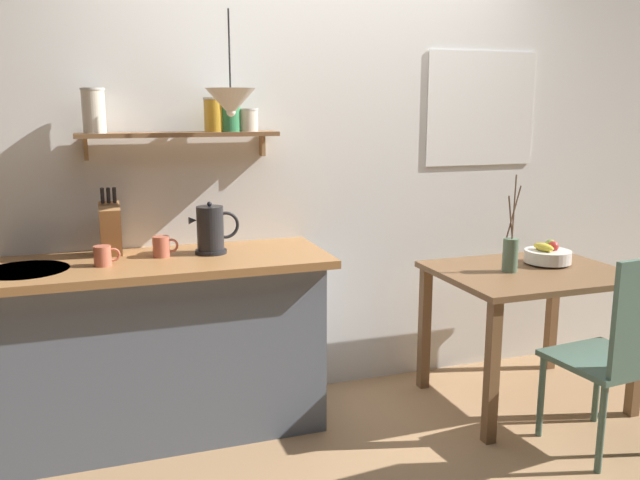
# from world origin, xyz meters

# --- Properties ---
(ground_plane) EXTENTS (14.00, 14.00, 0.00)m
(ground_plane) POSITION_xyz_m (0.00, 0.00, 0.00)
(ground_plane) COLOR #A87F56
(back_wall) EXTENTS (6.80, 0.11, 2.70)m
(back_wall) POSITION_xyz_m (0.20, 0.65, 1.35)
(back_wall) COLOR white
(back_wall) RESTS_ON ground_plane
(kitchen_counter) EXTENTS (1.83, 0.63, 0.90)m
(kitchen_counter) POSITION_xyz_m (-1.00, 0.32, 0.46)
(kitchen_counter) COLOR slate
(kitchen_counter) RESTS_ON ground_plane
(wall_shelf) EXTENTS (0.98, 0.20, 0.34)m
(wall_shelf) POSITION_xyz_m (-0.73, 0.49, 1.54)
(wall_shelf) COLOR brown
(dining_table) EXTENTS (0.98, 0.78, 0.75)m
(dining_table) POSITION_xyz_m (1.03, 0.04, 0.63)
(dining_table) COLOR brown
(dining_table) RESTS_ON ground_plane
(dining_chair_near) EXTENTS (0.48, 0.47, 0.97)m
(dining_chair_near) POSITION_xyz_m (1.07, -0.58, 0.53)
(dining_chair_near) COLOR #4C6B5B
(dining_chair_near) RESTS_ON ground_plane
(fruit_bowl) EXTENTS (0.25, 0.25, 0.14)m
(fruit_bowl) POSITION_xyz_m (1.20, 0.12, 0.80)
(fruit_bowl) COLOR silver
(fruit_bowl) RESTS_ON dining_table
(twig_vase) EXTENTS (0.09, 0.08, 0.52)m
(twig_vase) POSITION_xyz_m (0.90, 0.05, 0.85)
(twig_vase) COLOR #567056
(twig_vase) RESTS_ON dining_table
(electric_kettle) EXTENTS (0.25, 0.16, 0.26)m
(electric_kettle) POSITION_xyz_m (-0.63, 0.35, 1.02)
(electric_kettle) COLOR black
(electric_kettle) RESTS_ON kitchen_counter
(knife_block) EXTENTS (0.10, 0.18, 0.34)m
(knife_block) POSITION_xyz_m (-1.10, 0.45, 1.04)
(knife_block) COLOR #9E6B3D
(knife_block) RESTS_ON kitchen_counter
(coffee_mug_by_sink) EXTENTS (0.12, 0.08, 0.09)m
(coffee_mug_by_sink) POSITION_xyz_m (-1.14, 0.25, 0.95)
(coffee_mug_by_sink) COLOR #C6664C
(coffee_mug_by_sink) RESTS_ON kitchen_counter
(coffee_mug_spare) EXTENTS (0.12, 0.08, 0.10)m
(coffee_mug_spare) POSITION_xyz_m (-0.87, 0.35, 0.95)
(coffee_mug_spare) COLOR #C6664C
(coffee_mug_spare) RESTS_ON kitchen_counter
(pendant_lamp) EXTENTS (0.24, 0.24, 0.49)m
(pendant_lamp) POSITION_xyz_m (-0.53, 0.28, 1.63)
(pendant_lamp) COLOR black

